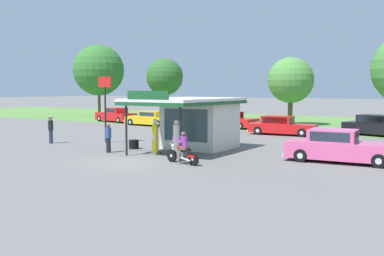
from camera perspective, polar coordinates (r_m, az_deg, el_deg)
The scene contains 19 objects.
ground_plane at distance 23.06m, azimuth -7.75°, elevation -4.18°, with size 300.00×300.00×0.00m, color slate.
grass_verge_strip at distance 49.76m, azimuth 15.05°, elevation 0.63°, with size 120.00×24.00×0.01m, color #56843D.
service_station_kiosk at distance 27.38m, azimuth 0.63°, elevation 1.12°, with size 4.44×7.22×3.55m.
gas_pump_nearside at distance 25.16m, azimuth -4.67°, elevation -1.29°, with size 0.44×0.44×1.98m.
gas_pump_offside at distance 24.33m, azimuth -1.99°, elevation -1.48°, with size 0.44×0.44×2.00m.
motorcycle_with_rider at distance 21.97m, azimuth -1.17°, elevation -2.86°, with size 2.13×0.81×1.58m.
featured_classic_sedan at distance 23.62m, azimuth 18.16°, elevation -2.35°, with size 5.64×2.33×1.63m.
parked_car_back_row_far_left at distance 36.35m, azimuth 11.23°, elevation 0.22°, with size 5.46×2.08×1.49m.
parked_car_back_row_right at distance 44.68m, azimuth -5.30°, elevation 1.14°, with size 5.52×2.15×1.43m.
parked_car_back_row_centre_left at distance 50.14m, azimuth -9.64°, elevation 1.56°, with size 5.60×2.90×1.55m.
parked_car_back_row_left at distance 42.16m, azimuth 4.68°, elevation 0.97°, with size 5.76×2.58×1.52m.
parked_car_second_row_spare at distance 37.73m, azimuth 22.45°, elevation 0.19°, with size 5.77×3.18×1.62m.
bystander_chatting_near_pumps at distance 26.24m, azimuth -10.52°, elevation -1.17°, with size 0.34×0.34×1.66m.
bystander_admiring_sedan at distance 31.55m, azimuth -17.41°, elevation -0.13°, with size 0.39×0.39×1.78m.
tree_oak_far_left at distance 46.20m, azimuth 12.35°, elevation 5.90°, with size 4.56×4.56×6.77m.
tree_oak_far_right at distance 61.31m, azimuth -11.70°, elevation 7.15°, with size 6.68×6.68×9.41m.
tree_oak_left at distance 58.39m, azimuth -3.34°, elevation 6.38°, with size 4.73×4.73×7.51m.
roadside_pole_sign at distance 31.03m, azimuth -10.91°, elevation 3.82°, with size 1.10×0.12×4.45m.
spare_tire_stack at distance 27.72m, azimuth -7.36°, elevation -2.06°, with size 0.60×0.60×0.54m.
Camera 1 is at (14.67, -17.41, 3.67)m, focal length 42.25 mm.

